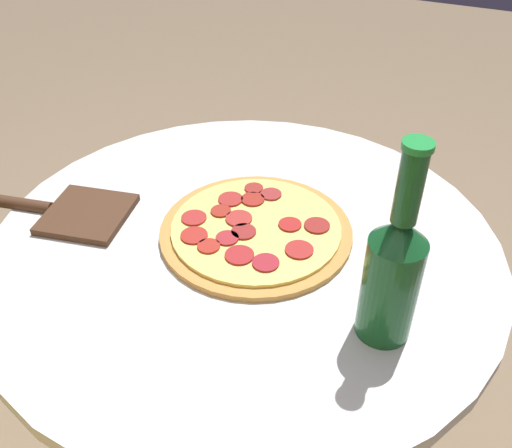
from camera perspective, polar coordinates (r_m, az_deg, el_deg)
The scene contains 4 objects.
table at distance 1.02m, azimuth -1.10°, elevation -9.15°, with size 0.81×0.81×0.76m.
pizza at distance 0.91m, azimuth -0.05°, elevation -0.59°, with size 0.31×0.31×0.02m.
beer_bottle at distance 0.71m, azimuth 13.53°, elevation -4.64°, with size 0.07×0.07×0.28m.
pizza_paddle at distance 1.00m, azimuth -18.42°, elevation 1.25°, with size 0.30×0.15×0.02m.
Camera 1 is at (-0.30, 0.63, 1.33)m, focal length 40.00 mm.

